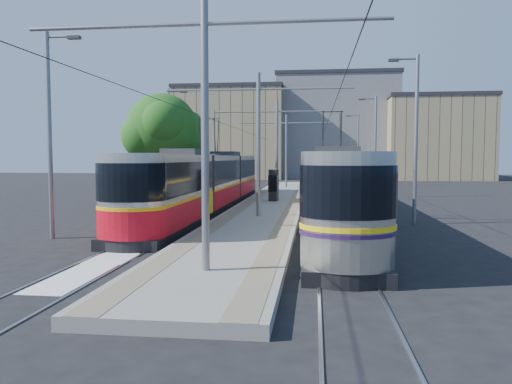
# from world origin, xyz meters

# --- Properties ---
(ground) EXTENTS (160.00, 160.00, 0.00)m
(ground) POSITION_xyz_m (0.00, 0.00, 0.00)
(ground) COLOR black
(ground) RESTS_ON ground
(platform) EXTENTS (4.00, 50.00, 0.30)m
(platform) POSITION_xyz_m (0.00, 17.00, 0.15)
(platform) COLOR gray
(platform) RESTS_ON ground
(tactile_strip_left) EXTENTS (0.70, 50.00, 0.01)m
(tactile_strip_left) POSITION_xyz_m (-1.45, 17.00, 0.30)
(tactile_strip_left) COLOR gray
(tactile_strip_left) RESTS_ON platform
(tactile_strip_right) EXTENTS (0.70, 50.00, 0.01)m
(tactile_strip_right) POSITION_xyz_m (1.45, 17.00, 0.30)
(tactile_strip_right) COLOR gray
(tactile_strip_right) RESTS_ON platform
(rails) EXTENTS (8.71, 70.00, 0.03)m
(rails) POSITION_xyz_m (0.00, 17.00, 0.02)
(rails) COLOR gray
(rails) RESTS_ON ground
(track_arrow) EXTENTS (1.20, 5.00, 0.01)m
(track_arrow) POSITION_xyz_m (-3.60, -3.00, 0.01)
(track_arrow) COLOR silver
(track_arrow) RESTS_ON ground
(tram_left) EXTENTS (2.43, 27.90, 5.50)m
(tram_left) POSITION_xyz_m (-3.60, 13.29, 1.71)
(tram_left) COLOR black
(tram_left) RESTS_ON ground
(tram_right) EXTENTS (2.43, 27.99, 5.50)m
(tram_right) POSITION_xyz_m (3.60, 9.43, 1.86)
(tram_right) COLOR black
(tram_right) RESTS_ON ground
(catenary) EXTENTS (9.20, 70.00, 7.00)m
(catenary) POSITION_xyz_m (0.00, 14.15, 4.52)
(catenary) COLOR gray
(catenary) RESTS_ON platform
(street_lamps) EXTENTS (15.18, 38.22, 8.00)m
(street_lamps) POSITION_xyz_m (-0.00, 21.00, 4.18)
(street_lamps) COLOR gray
(street_lamps) RESTS_ON ground
(shelter) EXTENTS (0.65, 0.99, 2.09)m
(shelter) POSITION_xyz_m (0.05, 16.57, 1.39)
(shelter) COLOR black
(shelter) RESTS_ON platform
(tree) EXTENTS (5.01, 4.63, 7.28)m
(tree) POSITION_xyz_m (-6.69, 15.09, 4.92)
(tree) COLOR #382314
(tree) RESTS_ON ground
(building_left) EXTENTS (16.32, 12.24, 13.73)m
(building_left) POSITION_xyz_m (-10.00, 60.00, 6.88)
(building_left) COLOR gray
(building_left) RESTS_ON ground
(building_centre) EXTENTS (18.36, 14.28, 15.82)m
(building_centre) POSITION_xyz_m (6.00, 64.00, 7.92)
(building_centre) COLOR gray
(building_centre) RESTS_ON ground
(building_right) EXTENTS (14.28, 10.20, 11.92)m
(building_right) POSITION_xyz_m (20.00, 58.00, 5.97)
(building_right) COLOR gray
(building_right) RESTS_ON ground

